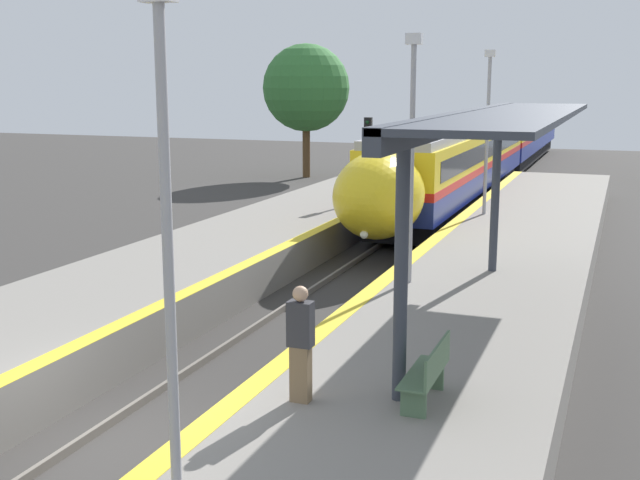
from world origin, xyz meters
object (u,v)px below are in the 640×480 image
at_px(platform_bench, 429,372).
at_px(railway_signal, 368,160).
at_px(lamppost_near, 167,215).
at_px(lamppost_mid, 412,144).
at_px(person_waiting, 301,342).
at_px(lamppost_far, 488,122).
at_px(train, 492,145).

xyz_separation_m(platform_bench, railway_signal, (-6.80, 18.57, 1.09)).
height_order(lamppost_near, lamppost_mid, same).
xyz_separation_m(person_waiting, railway_signal, (-5.05, 19.16, 0.66)).
distance_m(person_waiting, lamppost_near, 3.73).
height_order(railway_signal, lamppost_near, lamppost_near).
relative_size(person_waiting, lamppost_far, 0.31).
distance_m(platform_bench, railway_signal, 19.81).
relative_size(train, lamppost_near, 8.39).
distance_m(railway_signal, lamppost_mid, 12.82).
bearing_deg(train, lamppost_far, -81.77).
xyz_separation_m(train, railway_signal, (-2.29, -15.45, 0.48)).
height_order(platform_bench, person_waiting, person_waiting).
height_order(railway_signal, lamppost_mid, lamppost_mid).
height_order(lamppost_mid, lamppost_far, same).
relative_size(platform_bench, railway_signal, 0.35).
bearing_deg(lamppost_far, railway_signal, 162.35).
distance_m(train, lamppost_far, 17.27).
xyz_separation_m(train, person_waiting, (2.77, -34.61, -0.18)).
bearing_deg(railway_signal, lamppost_far, -17.65).
bearing_deg(person_waiting, lamppost_far, 91.02).
distance_m(person_waiting, lamppost_mid, 7.71).
bearing_deg(train, person_waiting, -85.43).
xyz_separation_m(train, lamppost_mid, (2.45, -27.26, 2.10)).
bearing_deg(lamppost_near, platform_bench, 59.70).
bearing_deg(lamppost_mid, lamppost_near, -90.00).
bearing_deg(lamppost_near, lamppost_mid, 90.00).
distance_m(platform_bench, lamppost_near, 4.90).
bearing_deg(railway_signal, person_waiting, -75.23).
height_order(platform_bench, railway_signal, railway_signal).
relative_size(railway_signal, lamppost_near, 0.76).
distance_m(lamppost_near, lamppost_far, 20.59).
distance_m(train, lamppost_near, 37.69).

